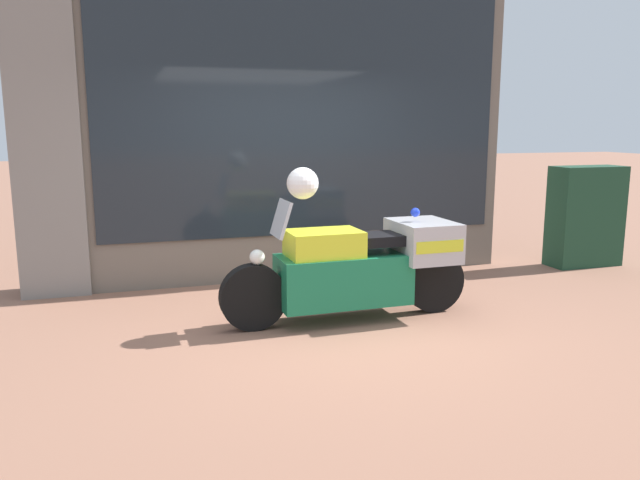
% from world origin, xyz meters
% --- Properties ---
extents(ground_plane, '(60.00, 60.00, 0.00)m').
position_xyz_m(ground_plane, '(0.00, 0.00, 0.00)').
color(ground_plane, '#8E604C').
extents(shop_building, '(5.76, 0.55, 3.84)m').
position_xyz_m(shop_building, '(-0.34, 2.00, 1.93)').
color(shop_building, '#6B6056').
rests_on(shop_building, ground).
extents(window_display, '(4.60, 0.30, 1.86)m').
position_xyz_m(window_display, '(0.28, 2.03, 0.45)').
color(window_display, slate).
rests_on(window_display, ground).
extents(paramedic_motorcycle, '(2.44, 0.70, 1.18)m').
position_xyz_m(paramedic_motorcycle, '(0.36, 0.09, 0.53)').
color(paramedic_motorcycle, black).
rests_on(paramedic_motorcycle, ground).
extents(utility_cabinet, '(0.95, 0.42, 1.31)m').
position_xyz_m(utility_cabinet, '(4.00, 1.38, 0.66)').
color(utility_cabinet, '#193D28').
rests_on(utility_cabinet, ground).
extents(white_helmet, '(0.29, 0.29, 0.29)m').
position_xyz_m(white_helmet, '(-0.24, 0.08, 1.32)').
color(white_helmet, white).
rests_on(white_helmet, paramedic_motorcycle).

